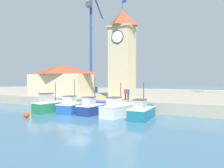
{
  "coord_description": "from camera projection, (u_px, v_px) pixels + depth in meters",
  "views": [
    {
      "loc": [
        13.6,
        -19.29,
        4.09
      ],
      "look_at": [
        -0.21,
        8.06,
        3.5
      ],
      "focal_mm": 35.0,
      "sensor_mm": 36.0,
      "label": 1
    }
  ],
  "objects": [
    {
      "name": "ground_plane",
      "position": [
        80.0,
        118.0,
        23.42
      ],
      "size": [
        300.0,
        300.0,
        0.0
      ],
      "primitive_type": "plane",
      "color": "teal"
    },
    {
      "name": "quay_wharf",
      "position": [
        151.0,
        96.0,
        46.67
      ],
      "size": [
        120.0,
        40.0,
        1.39
      ],
      "primitive_type": "cube",
      "color": "#A89E89",
      "rests_on": "ground"
    },
    {
      "name": "fishing_boat_far_left",
      "position": [
        51.0,
        105.0,
        27.79
      ],
      "size": [
        2.7,
        5.01,
        3.72
      ],
      "color": "#237A4C",
      "rests_on": "ground"
    },
    {
      "name": "fishing_boat_left_outer",
      "position": [
        72.0,
        107.0,
        27.19
      ],
      "size": [
        2.59,
        4.41,
        4.14
      ],
      "color": "#2356A8",
      "rests_on": "ground"
    },
    {
      "name": "fishing_boat_left_inner",
      "position": [
        92.0,
        108.0,
        25.91
      ],
      "size": [
        2.12,
        4.2,
        4.5
      ],
      "color": "navy",
      "rests_on": "ground"
    },
    {
      "name": "fishing_boat_mid_left",
      "position": [
        118.0,
        109.0,
        24.21
      ],
      "size": [
        2.49,
        4.91,
        3.75
      ],
      "color": "silver",
      "rests_on": "ground"
    },
    {
      "name": "fishing_boat_center",
      "position": [
        142.0,
        112.0,
        22.92
      ],
      "size": [
        2.07,
        4.71,
        3.8
      ],
      "color": "#196B7F",
      "rests_on": "ground"
    },
    {
      "name": "clock_tower",
      "position": [
        122.0,
        52.0,
        34.17
      ],
      "size": [
        3.85,
        3.85,
        15.17
      ],
      "color": "beige",
      "rests_on": "quay_wharf"
    },
    {
      "name": "warehouse_left",
      "position": [
        60.0,
        80.0,
        39.76
      ],
      "size": [
        11.76,
        5.51,
        5.35
      ],
      "color": "beige",
      "rests_on": "quay_wharf"
    },
    {
      "name": "port_crane_far",
      "position": [
        92.0,
        51.0,
        45.69
      ],
      "size": [
        3.52,
        10.84,
        21.92
      ],
      "color": "navy",
      "rests_on": "quay_wharf"
    },
    {
      "name": "mooring_buoy",
      "position": [
        27.0,
        115.0,
        23.61
      ],
      "size": [
        0.62,
        0.62,
        0.62
      ],
      "primitive_type": "sphere",
      "color": "#E54C19",
      "rests_on": "ground"
    },
    {
      "name": "dock_worker_near_tower",
      "position": [
        125.0,
        94.0,
        29.28
      ],
      "size": [
        0.34,
        0.22,
        1.62
      ],
      "color": "#33333D",
      "rests_on": "quay_wharf"
    },
    {
      "name": "dock_worker_along_quay",
      "position": [
        128.0,
        94.0,
        28.64
      ],
      "size": [
        0.34,
        0.22,
        1.62
      ],
      "color": "#33333D",
      "rests_on": "quay_wharf"
    }
  ]
}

